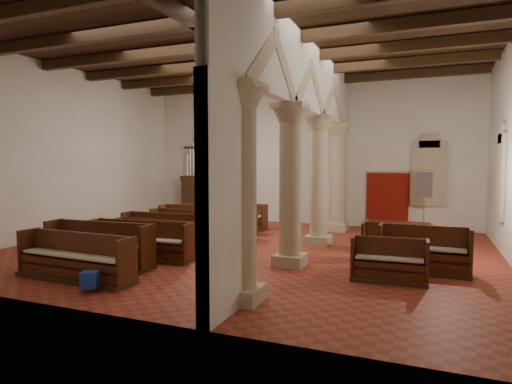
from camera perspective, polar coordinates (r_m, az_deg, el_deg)
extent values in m
plane|color=maroon|center=(13.02, -1.10, -7.65)|extent=(14.00, 14.00, 0.00)
plane|color=black|center=(13.19, -1.13, 18.80)|extent=(14.00, 14.00, 0.00)
cube|color=silver|center=(18.42, 6.28, 5.13)|extent=(14.00, 0.02, 6.00)
cube|color=silver|center=(7.62, -19.29, 6.56)|extent=(14.00, 0.02, 6.00)
cube|color=silver|center=(16.79, -23.74, 4.93)|extent=(0.02, 12.00, 6.00)
cube|color=tan|center=(8.29, -1.91, -13.42)|extent=(0.75, 0.75, 0.30)
cylinder|color=tan|center=(7.94, -1.94, -0.92)|extent=(0.56, 0.56, 3.30)
cube|color=tan|center=(11.00, 4.53, -9.04)|extent=(0.75, 0.75, 0.30)
cylinder|color=tan|center=(10.74, 4.58, 0.36)|extent=(0.56, 0.56, 3.30)
cube|color=tan|center=(13.83, 8.30, -6.37)|extent=(0.75, 0.75, 0.30)
cylinder|color=tan|center=(13.63, 8.38, 1.10)|extent=(0.56, 0.56, 3.30)
cube|color=tan|center=(16.72, 10.76, -4.60)|extent=(0.75, 0.75, 0.30)
cylinder|color=tan|center=(16.55, 10.84, 1.57)|extent=(0.56, 0.56, 3.30)
cube|color=silver|center=(12.39, 6.83, 15.16)|extent=(0.25, 11.90, 1.93)
cube|color=#306C4D|center=(14.36, 29.92, 1.75)|extent=(0.03, 1.00, 2.20)
cube|color=#306C4D|center=(17.71, 22.02, 2.32)|extent=(1.00, 0.03, 2.20)
cube|color=#3A2412|center=(19.75, -6.84, -1.05)|extent=(2.00, 0.80, 1.80)
cube|color=#3A2412|center=(19.69, -6.86, 1.85)|extent=(2.10, 0.85, 0.20)
cube|color=#3D2813|center=(19.51, -5.39, -3.63)|extent=(0.49, 0.49, 0.09)
cube|color=#3D2813|center=(19.45, -5.40, -2.33)|extent=(0.24, 0.24, 0.98)
cube|color=#3D2813|center=(19.34, -5.51, -0.77)|extent=(0.52, 0.45, 0.17)
cube|color=maroon|center=(17.77, 17.09, -0.95)|extent=(1.60, 0.06, 2.10)
cylinder|color=gold|center=(17.69, 17.16, 2.59)|extent=(1.80, 0.04, 0.04)
cone|color=#3A2412|center=(16.05, 21.40, -5.48)|extent=(0.37, 0.37, 0.12)
cylinder|color=gold|center=(15.91, 21.51, -1.31)|extent=(0.04, 0.04, 2.47)
cylinder|color=gold|center=(15.85, 21.61, 2.77)|extent=(0.32, 0.67, 0.03)
cube|color=navy|center=(15.84, 21.57, 0.91)|extent=(0.52, 0.25, 0.88)
cube|color=navy|center=(9.44, -21.28, -10.82)|extent=(0.40, 0.37, 0.32)
cube|color=#181594|center=(11.70, -9.87, -7.70)|extent=(0.40, 0.36, 0.34)
cube|color=navy|center=(13.04, -1.12, -6.51)|extent=(0.33, 0.28, 0.30)
cylinder|color=white|center=(11.12, -20.74, -9.10)|extent=(1.12, 0.24, 0.11)
cylinder|color=white|center=(11.86, -23.28, -8.35)|extent=(1.06, 0.45, 0.11)
cube|color=#3A2412|center=(10.55, -22.97, -10.47)|extent=(3.05, 0.84, 0.10)
cube|color=#49220F|center=(10.45, -23.21, -9.07)|extent=(2.89, 0.53, 0.45)
cube|color=#49220F|center=(10.56, -22.36, -7.53)|extent=(2.88, 0.20, 0.95)
cube|color=#49220F|center=(11.53, -28.21, -6.75)|extent=(0.10, 0.60, 0.95)
cube|color=#49220F|center=(9.48, -16.57, -8.69)|extent=(0.10, 0.60, 0.95)
cube|color=beige|center=(10.40, -23.25, -7.72)|extent=(2.77, 0.48, 0.05)
cube|color=#3A2412|center=(11.58, -20.20, -9.10)|extent=(2.93, 0.89, 0.11)
cube|color=#44230E|center=(11.48, -20.42, -7.71)|extent=(2.77, 0.56, 0.48)
cube|color=#44230E|center=(11.61, -19.62, -6.21)|extent=(2.75, 0.21, 1.02)
cube|color=#44230E|center=(12.47, -25.04, -5.66)|extent=(0.11, 0.65, 1.02)
cube|color=#44230E|center=(10.60, -14.47, -7.07)|extent=(0.11, 0.65, 1.02)
cube|color=beige|center=(11.43, -20.45, -6.39)|extent=(2.66, 0.51, 0.05)
cube|color=#3A2412|center=(12.12, -15.21, -8.44)|extent=(3.03, 0.88, 0.10)
cube|color=#4C2210|center=(12.02, -15.38, -7.21)|extent=(2.86, 0.57, 0.45)
cube|color=#4C2210|center=(12.16, -14.74, -5.88)|extent=(2.84, 0.24, 0.94)
cube|color=#4C2210|center=(12.96, -20.38, -5.39)|extent=(0.11, 0.60, 0.94)
cube|color=#4C2210|center=(11.22, -9.20, -6.63)|extent=(0.11, 0.60, 0.94)
cube|color=beige|center=(11.98, -15.40, -6.04)|extent=(2.75, 0.52, 0.05)
cube|color=#3A2412|center=(12.84, -13.46, -7.72)|extent=(2.73, 0.71, 0.09)
cube|color=#4C2510|center=(12.76, -13.59, -6.65)|extent=(2.58, 0.43, 0.41)
cube|color=#4C2510|center=(12.89, -13.07, -5.50)|extent=(2.57, 0.13, 0.87)
cube|color=#4C2510|center=(13.58, -18.02, -5.12)|extent=(0.08, 0.55, 0.87)
cube|color=#4C2510|center=(12.06, -8.29, -6.09)|extent=(0.08, 0.55, 0.87)
cube|color=beige|center=(12.72, -13.61, -5.64)|extent=(2.47, 0.39, 0.05)
cube|color=#3A2412|center=(13.73, -12.38, -6.93)|extent=(2.68, 0.78, 0.10)
cube|color=#4D2610|center=(13.64, -12.52, -5.83)|extent=(2.52, 0.48, 0.45)
cube|color=#4D2610|center=(13.79, -11.99, -4.68)|extent=(2.51, 0.15, 0.94)
cube|color=#4D2610|center=(14.43, -16.63, -4.37)|extent=(0.09, 0.60, 0.94)
cube|color=#4D2610|center=(12.98, -7.62, -5.17)|extent=(0.09, 0.60, 0.94)
cube|color=beige|center=(13.60, -12.53, -4.80)|extent=(2.42, 0.43, 0.05)
cube|color=#3A2412|center=(14.47, -8.71, -6.32)|extent=(3.02, 0.89, 0.10)
cube|color=#3D1F0D|center=(14.38, -8.82, -5.28)|extent=(2.85, 0.59, 0.45)
cube|color=#3D1F0D|center=(14.54, -8.37, -4.19)|extent=(2.83, 0.26, 0.94)
cube|color=#3D1F0D|center=(15.19, -13.42, -3.90)|extent=(0.11, 0.60, 0.94)
cube|color=#3D1F0D|center=(13.72, -3.45, -4.64)|extent=(0.11, 0.60, 0.94)
cube|color=beige|center=(14.35, -8.83, -4.31)|extent=(2.73, 0.54, 0.05)
cube|color=#3A2412|center=(15.13, -6.89, -5.84)|extent=(3.35, 0.96, 0.11)
cube|color=#46260F|center=(15.04, -6.99, -4.78)|extent=(3.18, 0.63, 0.48)
cube|color=#46260F|center=(15.21, -6.56, -3.67)|extent=(3.16, 0.28, 1.00)
cube|color=#46260F|center=(15.91, -11.99, -3.39)|extent=(0.12, 0.64, 1.00)
cube|color=#46260F|center=(14.36, -1.18, -4.10)|extent=(0.12, 0.64, 1.00)
cube|color=beige|center=(15.00, -7.00, -3.78)|extent=(3.05, 0.58, 0.05)
cube|color=#3A2412|center=(16.17, -5.06, -5.20)|extent=(2.98, 0.70, 0.10)
cube|color=#43180E|center=(16.08, -5.14, -4.28)|extent=(2.83, 0.40, 0.44)
cube|color=#43180E|center=(16.25, -4.79, -3.32)|extent=(2.83, 0.08, 0.93)
cube|color=#43180E|center=(16.82, -9.46, -3.11)|extent=(0.07, 0.59, 0.93)
cube|color=#43180E|center=(15.51, -0.24, -3.65)|extent=(0.07, 0.59, 0.93)
cube|color=beige|center=(16.05, -5.15, -3.41)|extent=(2.72, 0.36, 0.05)
cube|color=#3A2412|center=(16.98, -2.79, -4.75)|extent=(2.54, 0.68, 0.10)
cube|color=#451D0E|center=(16.90, -2.86, -3.90)|extent=(2.39, 0.39, 0.43)
cube|color=#451D0E|center=(17.06, -2.55, -3.01)|extent=(2.39, 0.08, 0.91)
cube|color=#451D0E|center=(17.48, -6.44, -2.86)|extent=(0.07, 0.57, 0.91)
cube|color=#451D0E|center=(16.45, 1.15, -3.27)|extent=(0.07, 0.57, 0.91)
cube|color=beige|center=(16.87, -2.86, -3.09)|extent=(2.29, 0.36, 0.05)
cube|color=#3A2412|center=(10.06, 17.28, -11.06)|extent=(1.65, 0.69, 0.09)
cube|color=#4A1C0F|center=(9.96, 17.29, -9.73)|extent=(1.49, 0.41, 0.41)
cube|color=#4A1C0F|center=(10.11, 17.41, -8.19)|extent=(1.48, 0.11, 0.87)
cube|color=#4A1C0F|center=(10.06, 12.87, -8.17)|extent=(0.08, 0.55, 0.87)
cube|color=#4A1C0F|center=(9.94, 21.88, -8.51)|extent=(0.08, 0.55, 0.87)
cube|color=beige|center=(9.91, 17.31, -8.44)|extent=(1.43, 0.38, 0.05)
cube|color=#3A2412|center=(11.07, 21.39, -9.73)|extent=(2.06, 0.77, 0.11)
cube|color=#3D120D|center=(10.96, 21.43, -8.31)|extent=(1.91, 0.45, 0.48)
cube|color=#3D120D|center=(11.15, 21.48, -6.71)|extent=(1.91, 0.10, 1.01)
cube|color=#3D120D|center=(11.03, 16.27, -6.70)|extent=(0.08, 0.64, 1.01)
cube|color=#3D120D|center=(11.02, 26.67, -6.98)|extent=(0.08, 0.64, 1.01)
cube|color=beige|center=(10.91, 21.46, -6.94)|extent=(1.83, 0.41, 0.05)
cube|color=#3A2412|center=(11.84, 18.27, -8.79)|extent=(1.83, 0.79, 0.10)
cube|color=#44170E|center=(11.74, 18.28, -7.54)|extent=(1.67, 0.49, 0.45)
cube|color=#44170E|center=(11.92, 18.38, -6.16)|extent=(1.65, 0.16, 0.94)
cube|color=#44170E|center=(11.85, 14.14, -6.14)|extent=(0.10, 0.60, 0.94)
cube|color=#44170E|center=(11.74, 22.57, -6.42)|extent=(0.10, 0.60, 0.94)
cube|color=beige|center=(11.69, 18.31, -6.35)|extent=(1.60, 0.44, 0.05)
cube|color=#3A2412|center=(12.91, 18.42, -7.76)|extent=(1.84, 0.66, 0.09)
cube|color=#4A1A0F|center=(12.82, 18.43, -6.71)|extent=(1.69, 0.39, 0.41)
cube|color=#4A1A0F|center=(12.98, 18.51, -5.56)|extent=(1.68, 0.09, 0.86)
cube|color=#4A1A0F|center=(12.92, 14.55, -5.53)|extent=(0.07, 0.54, 0.86)
cube|color=#4A1A0F|center=(12.82, 22.43, -5.78)|extent=(0.07, 0.54, 0.86)
cube|color=beige|center=(12.78, 18.45, -5.71)|extent=(1.62, 0.35, 0.05)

